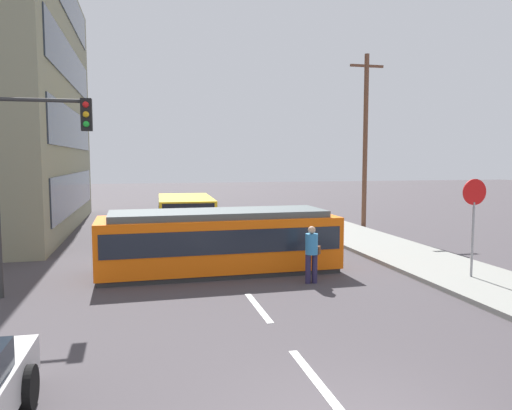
{
  "coord_description": "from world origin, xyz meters",
  "views": [
    {
      "loc": [
        -2.69,
        -5.31,
        3.58
      ],
      "look_at": [
        0.77,
        9.51,
        2.17
      ],
      "focal_mm": 34.46,
      "sensor_mm": 36.0,
      "label": 1
    }
  ],
  "objects_px": {
    "city_bus": "(185,212)",
    "utility_pole_mid": "(365,139)",
    "streetcar_tram": "(219,240)",
    "traffic_light_mast": "(34,156)",
    "pedestrian_crossing": "(312,251)",
    "stop_sign": "(474,207)"
  },
  "relations": [
    {
      "from": "utility_pole_mid",
      "to": "streetcar_tram",
      "type": "bearing_deg",
      "value": -137.41
    },
    {
      "from": "streetcar_tram",
      "to": "city_bus",
      "type": "relative_size",
      "value": 1.37
    },
    {
      "from": "stop_sign",
      "to": "city_bus",
      "type": "bearing_deg",
      "value": 122.83
    },
    {
      "from": "city_bus",
      "to": "utility_pole_mid",
      "type": "bearing_deg",
      "value": -1.65
    },
    {
      "from": "city_bus",
      "to": "utility_pole_mid",
      "type": "height_order",
      "value": "utility_pole_mid"
    },
    {
      "from": "pedestrian_crossing",
      "to": "utility_pole_mid",
      "type": "xyz_separation_m",
      "value": [
        6.55,
        10.31,
        3.7
      ]
    },
    {
      "from": "stop_sign",
      "to": "traffic_light_mast",
      "type": "xyz_separation_m",
      "value": [
        -12.11,
        1.25,
        1.48
      ]
    },
    {
      "from": "traffic_light_mast",
      "to": "pedestrian_crossing",
      "type": "bearing_deg",
      "value": -2.98
    },
    {
      "from": "city_bus",
      "to": "utility_pole_mid",
      "type": "distance_m",
      "value": 9.95
    },
    {
      "from": "pedestrian_crossing",
      "to": "traffic_light_mast",
      "type": "distance_m",
      "value": 7.94
    },
    {
      "from": "streetcar_tram",
      "to": "traffic_light_mast",
      "type": "bearing_deg",
      "value": -161.4
    },
    {
      "from": "pedestrian_crossing",
      "to": "traffic_light_mast",
      "type": "bearing_deg",
      "value": 177.02
    },
    {
      "from": "streetcar_tram",
      "to": "pedestrian_crossing",
      "type": "height_order",
      "value": "streetcar_tram"
    },
    {
      "from": "pedestrian_crossing",
      "to": "utility_pole_mid",
      "type": "bearing_deg",
      "value": 57.57
    },
    {
      "from": "stop_sign",
      "to": "traffic_light_mast",
      "type": "distance_m",
      "value": 12.26
    },
    {
      "from": "streetcar_tram",
      "to": "utility_pole_mid",
      "type": "relative_size",
      "value": 0.85
    },
    {
      "from": "pedestrian_crossing",
      "to": "utility_pole_mid",
      "type": "relative_size",
      "value": 0.19
    },
    {
      "from": "utility_pole_mid",
      "to": "pedestrian_crossing",
      "type": "bearing_deg",
      "value": -122.43
    },
    {
      "from": "city_bus",
      "to": "streetcar_tram",
      "type": "bearing_deg",
      "value": -87.85
    },
    {
      "from": "city_bus",
      "to": "pedestrian_crossing",
      "type": "bearing_deg",
      "value": -75.62
    },
    {
      "from": "traffic_light_mast",
      "to": "city_bus",
      "type": "bearing_deg",
      "value": 65.06
    },
    {
      "from": "streetcar_tram",
      "to": "city_bus",
      "type": "height_order",
      "value": "streetcar_tram"
    }
  ]
}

